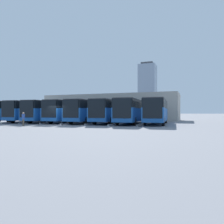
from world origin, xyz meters
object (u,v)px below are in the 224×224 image
(bus_4, at_px, (69,111))
(bus_5, at_px, (50,111))
(pedestrian, at_px, (23,119))
(bus_6, at_px, (34,111))
(bus_3, at_px, (88,111))
(bus_1, at_px, (132,111))
(bus_2, at_px, (110,111))
(bus_7, at_px, (19,111))
(bus_0, at_px, (157,111))

(bus_4, xyz_separation_m, bus_5, (3.42, 0.30, 0.00))
(bus_4, relative_size, pedestrian, 7.26)
(bus_4, relative_size, bus_6, 1.00)
(bus_3, distance_m, pedestrian, 10.04)
(bus_1, distance_m, pedestrian, 14.21)
(bus_3, relative_size, bus_4, 1.00)
(bus_2, xyz_separation_m, bus_4, (6.83, 0.24, 0.00))
(bus_1, relative_size, bus_6, 1.00)
(bus_3, relative_size, bus_6, 1.00)
(bus_5, distance_m, pedestrian, 9.38)
(bus_2, xyz_separation_m, bus_3, (3.42, 0.37, 0.00))
(bus_5, height_order, bus_6, same)
(bus_2, relative_size, bus_4, 1.00)
(bus_7, distance_m, pedestrian, 13.43)
(bus_1, height_order, bus_6, same)
(bus_1, distance_m, bus_6, 17.08)
(bus_2, relative_size, pedestrian, 7.26)
(bus_3, height_order, pedestrian, bus_3)
(bus_0, xyz_separation_m, bus_4, (13.67, 0.40, 0.00))
(bus_2, xyz_separation_m, bus_7, (17.08, 0.06, 0.00))
(bus_4, bearing_deg, bus_1, 174.43)
(bus_0, xyz_separation_m, bus_1, (3.42, 0.64, 0.00))
(bus_5, relative_size, bus_6, 1.00)
(bus_5, bearing_deg, bus_2, 178.81)
(bus_1, height_order, bus_5, same)
(bus_1, xyz_separation_m, bus_7, (20.50, -0.43, 0.00))
(bus_4, bearing_deg, bus_2, 177.80)
(bus_2, xyz_separation_m, pedestrian, (7.55, 9.46, -0.99))
(bus_6, relative_size, bus_7, 1.00)
(bus_3, distance_m, bus_4, 3.42)
(bus_1, bearing_deg, bus_4, -5.57)
(bus_6, bearing_deg, pedestrian, 119.99)
(bus_5, xyz_separation_m, bus_7, (6.83, -0.48, 0.00))
(bus_7, bearing_deg, bus_3, 174.53)
(bus_0, height_order, bus_3, same)
(bus_2, bearing_deg, bus_7, -3.98)
(bus_0, height_order, bus_4, same)
(bus_4, height_order, bus_6, same)
(bus_4, relative_size, bus_5, 1.00)
(bus_0, height_order, bus_6, same)
(bus_6, height_order, bus_7, same)
(bus_3, xyz_separation_m, bus_6, (10.25, 0.08, 0.00))
(bus_7, bearing_deg, pedestrian, 131.22)
(bus_1, height_order, bus_7, same)
(bus_2, relative_size, bus_7, 1.00)
(bus_3, height_order, bus_4, same)
(bus_0, height_order, bus_7, same)
(bus_5, distance_m, bus_6, 3.42)
(bus_1, height_order, bus_2, same)
(bus_4, xyz_separation_m, bus_6, (6.83, 0.21, 0.00))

